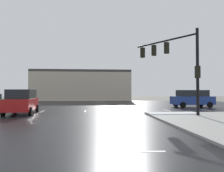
% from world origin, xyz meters
% --- Properties ---
extents(ground_plane, '(120.00, 120.00, 0.00)m').
position_xyz_m(ground_plane, '(0.00, 0.00, 0.00)').
color(ground_plane, slate).
extents(road_asphalt, '(44.00, 44.00, 0.02)m').
position_xyz_m(road_asphalt, '(0.00, 0.00, 0.01)').
color(road_asphalt, black).
rests_on(road_asphalt, ground_plane).
extents(snow_strip_curbside, '(4.00, 1.60, 0.06)m').
position_xyz_m(snow_strip_curbside, '(5.00, -4.00, 0.17)').
color(snow_strip_curbside, white).
rests_on(snow_strip_curbside, sidewalk_corner).
extents(lane_markings, '(36.15, 36.15, 0.01)m').
position_xyz_m(lane_markings, '(1.20, -1.38, 0.02)').
color(lane_markings, silver).
rests_on(lane_markings, road_asphalt).
extents(traffic_signal_mast, '(3.55, 5.48, 6.46)m').
position_xyz_m(traffic_signal_mast, '(5.34, -3.68, 4.61)').
color(traffic_signal_mast, black).
rests_on(traffic_signal_mast, sidewalk_corner).
extents(strip_building_background, '(20.35, 8.00, 6.31)m').
position_xyz_m(strip_building_background, '(-3.69, 26.38, 3.15)').
color(strip_building_background, '#BCB29E').
rests_on(strip_building_background, ground_plane).
extents(suv_blue, '(4.88, 2.28, 2.03)m').
position_xyz_m(suv_blue, '(10.50, 4.03, 1.09)').
color(suv_blue, navy).
rests_on(suv_blue, road_asphalt).
extents(suv_red, '(2.53, 4.97, 2.03)m').
position_xyz_m(suv_red, '(-7.19, -2.05, 1.09)').
color(suv_red, '#B21919').
rests_on(suv_red, road_asphalt).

